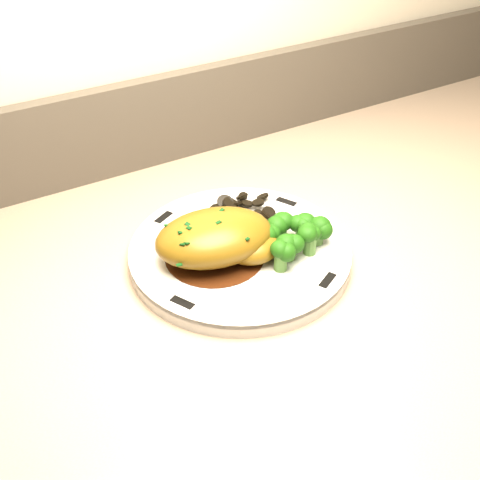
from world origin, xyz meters
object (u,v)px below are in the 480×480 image
counter (462,415)px  plate (240,253)px  broccoli_florets (293,237)px  chicken_breast (219,239)px

counter → plate: size_ratio=9.19×
plate → broccoli_florets: bearing=-36.0°
plate → chicken_breast: 0.04m
broccoli_florets → counter: bearing=-5.9°
chicken_breast → broccoli_florets: (0.07, -0.03, -0.01)m
plate → broccoli_florets: size_ratio=3.00×
counter → chicken_breast: size_ratio=15.90×
plate → chicken_breast: (-0.03, -0.00, 0.03)m
broccoli_florets → plate: bearing=144.0°
chicken_breast → counter: bearing=1.9°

